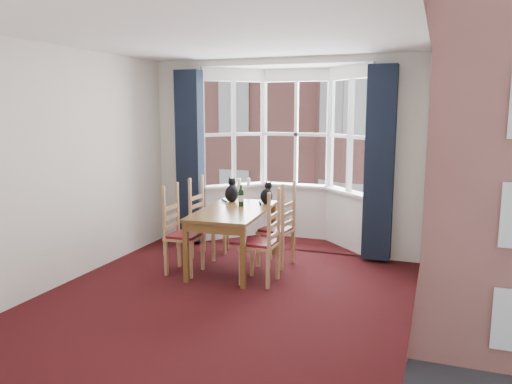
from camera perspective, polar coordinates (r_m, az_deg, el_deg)
The scene contains 22 objects.
floor at distance 5.60m, azimuth -4.12°, elevation -12.35°, with size 4.50×4.50×0.00m, color black.
ceiling at distance 5.24m, azimuth -4.50°, elevation 17.35°, with size 4.50×4.50×0.00m, color white.
wall_left at distance 6.33m, azimuth -21.03°, elevation 2.70°, with size 4.50×4.50×0.00m, color silver.
wall_right at distance 4.78m, azimuth 18.10°, elevation 0.83°, with size 4.50×4.50×0.00m, color silver.
wall_near at distance 3.35m, azimuth -20.42°, elevation -2.84°, with size 4.00×4.00×0.00m, color silver.
wall_back_pier_left at distance 7.98m, azimuth -8.43°, elevation 4.52°, with size 0.70×0.12×2.80m, color silver.
wall_back_pier_right at distance 7.03m, azimuth 15.99°, elevation 3.58°, with size 0.70×0.12×2.80m, color silver.
bay_window at distance 7.81m, azimuth 4.10°, elevation 4.49°, with size 2.76×0.94×2.80m.
curtain_left at distance 7.72m, azimuth -7.55°, elevation 4.00°, with size 0.38×0.22×2.60m, color black.
curtain_right at distance 6.88m, azimuth 13.94°, elevation 3.13°, with size 0.38×0.22×2.60m, color black.
dining_table at distance 6.53m, azimuth -2.59°, elevation -2.75°, with size 0.92×1.58×0.78m.
chair_left_near at distance 6.47m, azimuth -8.92°, elevation -5.00°, with size 0.41×0.43×0.92m.
chair_left_far at distance 7.13m, azimuth -6.15°, elevation -3.58°, with size 0.41×0.43×0.92m.
chair_right_near at distance 5.99m, azimuth 1.25°, elevation -6.08°, with size 0.40×0.42×0.92m.
chair_right_far at distance 6.64m, azimuth 3.01°, elevation -4.53°, with size 0.45×0.47×0.92m.
cat_left at distance 7.03m, azimuth -2.79°, elevation -0.02°, with size 0.25×0.29×0.35m.
cat_right at distance 6.88m, azimuth 1.23°, elevation -0.34°, with size 0.17×0.24×0.32m.
wine_bottle at distance 6.68m, azimuth -1.72°, elevation -0.55°, with size 0.08×0.08×0.30m.
candle_tall at distance 8.00m, azimuth -1.97°, elevation 1.17°, with size 0.06×0.06×0.10m, color white.
candle_short at distance 7.97m, azimuth -0.86°, elevation 1.18°, with size 0.06×0.06×0.11m, color white.
street at distance 37.91m, azimuth 16.47°, elevation -3.17°, with size 80.00×80.00×0.00m, color #333335.
tenement_building at distance 18.87m, azimuth 13.74°, elevation 7.79°, with size 18.40×7.80×15.20m.
Camera 1 is at (2.16, -4.73, 2.08)m, focal length 35.00 mm.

